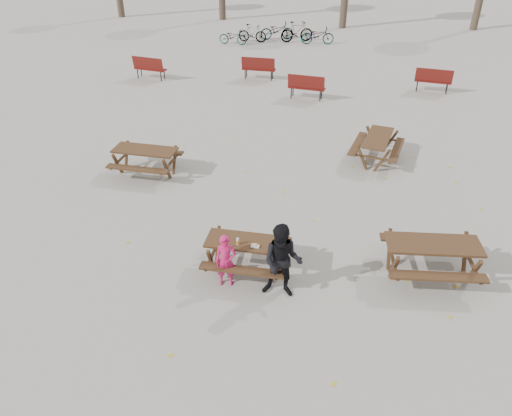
% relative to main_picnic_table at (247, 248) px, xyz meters
% --- Properties ---
extents(ground, '(80.00, 80.00, 0.00)m').
position_rel_main_picnic_table_xyz_m(ground, '(0.00, 0.00, -0.59)').
color(ground, gray).
rests_on(ground, ground).
extents(main_picnic_table, '(1.80, 1.45, 0.78)m').
position_rel_main_picnic_table_xyz_m(main_picnic_table, '(0.00, 0.00, 0.00)').
color(main_picnic_table, '#331D12').
rests_on(main_picnic_table, ground).
extents(food_tray, '(0.18, 0.11, 0.03)m').
position_rel_main_picnic_table_xyz_m(food_tray, '(0.21, -0.17, 0.21)').
color(food_tray, white).
rests_on(food_tray, main_picnic_table).
extents(bread_roll, '(0.14, 0.06, 0.05)m').
position_rel_main_picnic_table_xyz_m(bread_roll, '(0.21, -0.17, 0.25)').
color(bread_roll, tan).
rests_on(bread_roll, food_tray).
extents(soda_bottle, '(0.07, 0.07, 0.17)m').
position_rel_main_picnic_table_xyz_m(soda_bottle, '(-0.17, -0.15, 0.26)').
color(soda_bottle, silver).
rests_on(soda_bottle, main_picnic_table).
extents(child, '(0.49, 0.37, 1.22)m').
position_rel_main_picnic_table_xyz_m(child, '(-0.35, -0.55, 0.02)').
color(child, '#CA195A').
rests_on(child, ground).
extents(adult, '(0.83, 0.65, 1.70)m').
position_rel_main_picnic_table_xyz_m(adult, '(0.86, -0.66, 0.26)').
color(adult, black).
rests_on(adult, ground).
extents(picnic_table_east, '(2.16, 1.82, 0.85)m').
position_rel_main_picnic_table_xyz_m(picnic_table_east, '(3.93, 0.57, -0.16)').
color(picnic_table_east, '#331D12').
rests_on(picnic_table_east, ground).
extents(picnic_table_north, '(1.90, 1.55, 0.80)m').
position_rel_main_picnic_table_xyz_m(picnic_table_north, '(-3.88, 3.87, -0.19)').
color(picnic_table_north, '#331D12').
rests_on(picnic_table_north, ground).
extents(picnic_table_far, '(1.78, 2.06, 0.78)m').
position_rel_main_picnic_table_xyz_m(picnic_table_far, '(2.86, 6.09, -0.20)').
color(picnic_table_far, '#331D12').
rests_on(picnic_table_far, ground).
extents(park_bench_row, '(13.94, 2.74, 1.03)m').
position_rel_main_picnic_table_xyz_m(park_bench_row, '(-0.99, 12.56, -0.07)').
color(park_bench_row, maroon).
rests_on(park_bench_row, ground).
extents(bicycle_row, '(6.36, 2.52, 1.12)m').
position_rel_main_picnic_table_xyz_m(bicycle_row, '(-2.30, 20.21, -0.10)').
color(bicycle_row, black).
rests_on(bicycle_row, ground).
extents(fallen_leaves, '(11.00, 11.00, 0.01)m').
position_rel_main_picnic_table_xyz_m(fallen_leaves, '(0.50, 2.50, -0.58)').
color(fallen_leaves, gold).
rests_on(fallen_leaves, ground).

